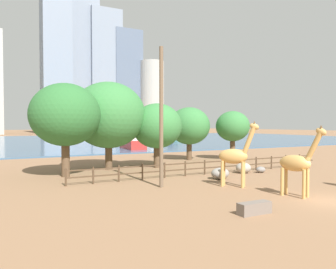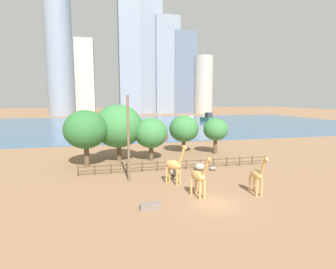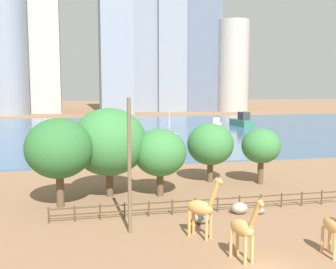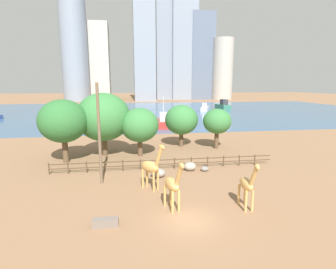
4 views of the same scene
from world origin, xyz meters
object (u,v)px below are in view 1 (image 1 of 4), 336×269
at_px(utility_pole, 161,117).
at_px(tree_left_small, 157,126).
at_px(giraffe_young, 235,156).
at_px(boulder_by_pole, 220,173).
at_px(boat_tug, 153,136).
at_px(boulder_near_fence, 243,168).
at_px(boulder_small, 261,170).
at_px(tree_left_large, 65,115).
at_px(tree_right_tall, 189,126).
at_px(giraffe_tall, 297,163).
at_px(tree_right_small, 233,127).
at_px(boat_barge, 171,134).
at_px(tree_center_broad, 108,115).
at_px(feeding_trough, 254,208).
at_px(boat_sailboat, 133,142).

bearing_deg(utility_pole, tree_left_small, 66.27).
distance_m(giraffe_young, boulder_by_pole, 3.71).
distance_m(tree_left_small, boat_tug, 63.38).
bearing_deg(boulder_near_fence, boulder_small, -17.08).
bearing_deg(tree_left_large, boulder_near_fence, -20.00).
bearing_deg(giraffe_young, tree_right_tall, 118.28).
bearing_deg(giraffe_tall, boulder_by_pole, 164.36).
xyz_separation_m(tree_right_small, boat_tug, (14.30, 55.13, -3.06)).
bearing_deg(tree_right_small, boat_tug, 75.46).
distance_m(giraffe_tall, boat_barge, 85.92).
xyz_separation_m(tree_left_large, tree_center_broad, (4.62, 2.69, 0.10)).
xyz_separation_m(boulder_by_pole, tree_right_small, (10.31, 11.37, 3.73)).
height_order(utility_pole, boat_barge, utility_pole).
xyz_separation_m(feeding_trough, boat_barge, (38.23, 81.03, 1.18)).
bearing_deg(feeding_trough, giraffe_young, 58.51).
bearing_deg(tree_left_small, boulder_near_fence, -53.02).
distance_m(tree_left_large, tree_left_small, 9.69).
height_order(boulder_near_fence, tree_left_small, tree_left_small).
bearing_deg(boulder_by_pole, tree_right_small, 47.80).
distance_m(tree_right_tall, boat_barge, 64.75).
bearing_deg(giraffe_tall, tree_left_large, -160.27).
height_order(giraffe_tall, tree_right_small, tree_right_small).
distance_m(boulder_near_fence, feeding_trough, 13.95).
relative_size(boulder_by_pole, boat_sailboat, 0.20).
height_order(utility_pole, boulder_small, utility_pole).
relative_size(feeding_trough, boat_barge, 0.20).
bearing_deg(utility_pole, tree_center_broad, 93.00).
bearing_deg(tree_right_small, tree_center_broad, -174.61).
height_order(boulder_by_pole, boat_sailboat, boat_sailboat).
bearing_deg(tree_left_small, tree_right_tall, 35.02).
height_order(feeding_trough, boat_tug, boat_tug).
relative_size(feeding_trough, tree_left_small, 0.27).
distance_m(giraffe_tall, boat_tug, 77.90).
bearing_deg(tree_left_small, tree_right_small, 12.04).
bearing_deg(tree_left_small, giraffe_tall, -83.61).
bearing_deg(boulder_by_pole, tree_left_large, 147.15).
xyz_separation_m(tree_left_large, boat_sailboat, (15.79, 24.81, -3.93)).
bearing_deg(boat_barge, tree_center_broad, 142.94).
distance_m(utility_pole, tree_right_tall, 18.22).
distance_m(giraffe_tall, feeding_trough, 5.65).
distance_m(boulder_small, tree_center_broad, 15.52).
bearing_deg(tree_left_large, utility_pole, -57.11).
bearing_deg(utility_pole, boulder_by_pole, 8.96).
height_order(boulder_near_fence, boat_barge, boat_barge).
relative_size(giraffe_young, feeding_trough, 2.64).
bearing_deg(boulder_small, tree_center_broad, 144.06).
relative_size(boulder_small, tree_left_large, 0.12).
height_order(giraffe_young, feeding_trough, giraffe_young).
bearing_deg(utility_pole, tree_left_large, 122.89).
bearing_deg(tree_right_tall, boat_tug, 69.88).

